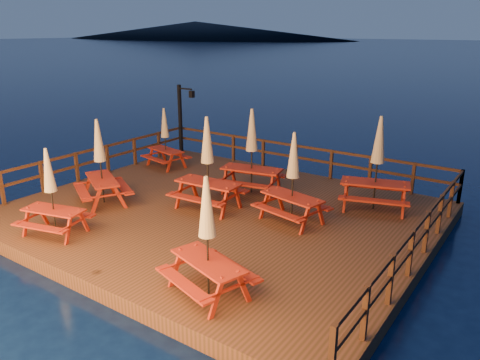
{
  "coord_description": "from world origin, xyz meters",
  "views": [
    {
      "loc": [
        8.07,
        -10.51,
        5.69
      ],
      "look_at": [
        0.36,
        0.6,
        1.29
      ],
      "focal_mm": 35.0,
      "sensor_mm": 36.0,
      "label": 1
    }
  ],
  "objects": [
    {
      "name": "railing",
      "position": [
        0.0,
        1.78,
        1.16
      ],
      "size": [
        11.8,
        9.75,
        1.1
      ],
      "color": "#391C12",
      "rests_on": "deck"
    },
    {
      "name": "deck",
      "position": [
        0.0,
        0.0,
        0.2
      ],
      "size": [
        12.0,
        10.0,
        0.4
      ],
      "primitive_type": "cube",
      "color": "#412915",
      "rests_on": "ground"
    },
    {
      "name": "picnic_table_1",
      "position": [
        2.65,
        -3.85,
        1.74
      ],
      "size": [
        2.15,
        1.94,
        2.57
      ],
      "rotation": [
        0.0,
        0.0,
        -0.29
      ],
      "color": "maroon",
      "rests_on": "deck"
    },
    {
      "name": "headland_left",
      "position": [
        -160.0,
        190.0,
        4.5
      ],
      "size": [
        180.0,
        84.0,
        9.0
      ],
      "primitive_type": "ellipsoid",
      "color": "black",
      "rests_on": "ground"
    },
    {
      "name": "picnic_table_3",
      "position": [
        3.8,
        2.81,
        1.9
      ],
      "size": [
        2.42,
        2.18,
        2.88
      ],
      "rotation": [
        0.0,
        0.0,
        0.31
      ],
      "color": "maroon",
      "rests_on": "deck"
    },
    {
      "name": "lamp_post",
      "position": [
        -5.39,
        4.55,
        2.2
      ],
      "size": [
        0.85,
        0.18,
        3.0
      ],
      "color": "black",
      "rests_on": "deck"
    },
    {
      "name": "picnic_table_6",
      "position": [
        -0.39,
        -0.02,
        1.88
      ],
      "size": [
        2.09,
        1.75,
        2.85
      ],
      "rotation": [
        0.0,
        0.0,
        0.06
      ],
      "color": "maroon",
      "rests_on": "deck"
    },
    {
      "name": "ground",
      "position": [
        0.0,
        0.0,
        0.0
      ],
      "size": [
        500.0,
        500.0,
        0.0
      ],
      "primitive_type": "plane",
      "color": "#051032",
      "rests_on": "ground"
    },
    {
      "name": "picnic_table_7",
      "position": [
        -3.44,
        -1.53,
        1.79
      ],
      "size": [
        2.38,
        2.25,
        2.68
      ],
      "rotation": [
        0.0,
        0.0,
        -0.5
      ],
      "color": "maroon",
      "rests_on": "deck"
    },
    {
      "name": "picnic_table_2",
      "position": [
        -0.1,
        1.94,
        1.88
      ],
      "size": [
        2.28,
        2.01,
        2.84
      ],
      "rotation": [
        0.0,
        0.0,
        0.21
      ],
      "color": "maroon",
      "rests_on": "deck"
    },
    {
      "name": "picnic_table_4",
      "position": [
        2.22,
        0.51,
        1.76
      ],
      "size": [
        2.1,
        1.85,
        2.61
      ],
      "rotation": [
        0.0,
        0.0,
        -0.21
      ],
      "color": "maroon",
      "rests_on": "deck"
    },
    {
      "name": "deck_piles",
      "position": [
        0.0,
        0.0,
        -0.3
      ],
      "size": [
        11.44,
        9.44,
        1.4
      ],
      "color": "#391C12",
      "rests_on": "ground"
    },
    {
      "name": "picnic_table_0",
      "position": [
        -2.6,
        -3.85,
        1.64
      ],
      "size": [
        1.95,
        1.74,
        2.38
      ],
      "rotation": [
        0.0,
        0.0,
        0.25
      ],
      "color": "maroon",
      "rests_on": "deck"
    },
    {
      "name": "picnic_table_5",
      "position": [
        -4.62,
        2.6,
        1.62
      ],
      "size": [
        1.89,
        1.67,
        2.35
      ],
      "rotation": [
        0.0,
        0.0,
        -0.21
      ],
      "color": "maroon",
      "rests_on": "deck"
    }
  ]
}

